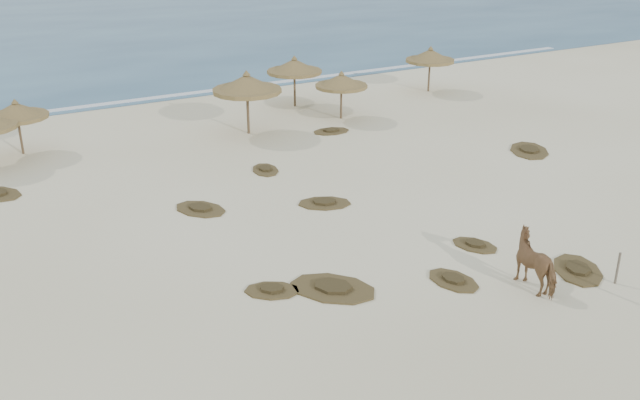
{
  "coord_description": "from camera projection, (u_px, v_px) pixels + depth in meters",
  "views": [
    {
      "loc": [
        -9.45,
        -14.91,
        10.6
      ],
      "look_at": [
        1.8,
        5.0,
        1.12
      ],
      "focal_mm": 40.0,
      "sensor_mm": 36.0,
      "label": 1
    }
  ],
  "objects": [
    {
      "name": "scrub_4",
      "position": [
        475.0,
        245.0,
        23.92
      ],
      "size": [
        1.57,
        1.87,
        0.16
      ],
      "rotation": [
        0.0,
        0.0,
        1.96
      ],
      "color": "brown",
      "rests_on": "ground"
    },
    {
      "name": "scrub_9",
      "position": [
        333.0,
        288.0,
        21.23
      ],
      "size": [
        3.06,
        3.18,
        0.16
      ],
      "rotation": [
        0.0,
        0.0,
        2.27
      ],
      "color": "brown",
      "rests_on": "ground"
    },
    {
      "name": "scrub_3",
      "position": [
        324.0,
        203.0,
        27.3
      ],
      "size": [
        2.42,
        2.08,
        0.16
      ],
      "rotation": [
        0.0,
        0.0,
        2.7
      ],
      "color": "brown",
      "rests_on": "ground"
    },
    {
      "name": "palapa_3",
      "position": [
        247.0,
        85.0,
        34.86
      ],
      "size": [
        4.28,
        4.28,
        3.2
      ],
      "rotation": [
        0.0,
        0.0,
        -0.31
      ],
      "color": "brown",
      "rests_on": "ground"
    },
    {
      "name": "foam_line",
      "position": [
        115.0,
        103.0,
        41.26
      ],
      "size": [
        70.0,
        0.6,
        0.01
      ],
      "primitive_type": "cube",
      "color": "silver",
      "rests_on": "ground"
    },
    {
      "name": "horse",
      "position": [
        538.0,
        262.0,
        21.1
      ],
      "size": [
        0.96,
        1.99,
        1.65
      ],
      "primitive_type": "imported",
      "rotation": [
        0.0,
        0.0,
        3.1
      ],
      "color": "#9A6E46",
      "rests_on": "ground"
    },
    {
      "name": "scrub_13",
      "position": [
        200.0,
        209.0,
        26.77
      ],
      "size": [
        2.27,
        2.54,
        0.16
      ],
      "rotation": [
        0.0,
        0.0,
        2.1
      ],
      "color": "brown",
      "rests_on": "ground"
    },
    {
      "name": "scrub_2",
      "position": [
        272.0,
        290.0,
        21.11
      ],
      "size": [
        1.98,
        1.78,
        0.16
      ],
      "rotation": [
        0.0,
        0.0,
        2.59
      ],
      "color": "brown",
      "rests_on": "ground"
    },
    {
      "name": "scrub_12",
      "position": [
        453.0,
        280.0,
        21.68
      ],
      "size": [
        1.43,
        1.94,
        0.16
      ],
      "rotation": [
        0.0,
        0.0,
        1.74
      ],
      "color": "brown",
      "rests_on": "ground"
    },
    {
      "name": "scrub_7",
      "position": [
        265.0,
        170.0,
        30.73
      ],
      "size": [
        1.44,
        1.89,
        0.16
      ],
      "rotation": [
        0.0,
        0.0,
        1.35
      ],
      "color": "brown",
      "rests_on": "ground"
    },
    {
      "name": "scrub_5",
      "position": [
        529.0,
        150.0,
        33.16
      ],
      "size": [
        2.96,
        3.16,
        0.16
      ],
      "rotation": [
        0.0,
        0.0,
        0.94
      ],
      "color": "brown",
      "rests_on": "ground"
    },
    {
      "name": "ocean",
      "position": [
        3.0,
        6.0,
        80.67
      ],
      "size": [
        200.0,
        100.0,
        0.01
      ],
      "primitive_type": "cube",
      "color": "navy",
      "rests_on": "ground"
    },
    {
      "name": "palapa_1",
      "position": [
        16.0,
        111.0,
        32.09
      ],
      "size": [
        3.38,
        3.38,
        2.59
      ],
      "rotation": [
        0.0,
        0.0,
        -0.25
      ],
      "color": "brown",
      "rests_on": "ground"
    },
    {
      "name": "ground",
      "position": [
        351.0,
        306.0,
        20.35
      ],
      "size": [
        160.0,
        160.0,
        0.0
      ],
      "primitive_type": "plane",
      "color": "white",
      "rests_on": "ground"
    },
    {
      "name": "scrub_10",
      "position": [
        331.0,
        131.0,
        36.0
      ],
      "size": [
        2.01,
        1.42,
        0.16
      ],
      "rotation": [
        0.0,
        0.0,
        3.04
      ],
      "color": "brown",
      "rests_on": "ground"
    },
    {
      "name": "scrub_14",
      "position": [
        578.0,
        270.0,
        22.3
      ],
      "size": [
        2.42,
        2.65,
        0.16
      ],
      "rotation": [
        0.0,
        0.0,
        1.0
      ],
      "color": "brown",
      "rests_on": "ground"
    },
    {
      "name": "fence_post_far",
      "position": [
        618.0,
        268.0,
        21.38
      ],
      "size": [
        0.1,
        0.1,
        1.04
      ],
      "primitive_type": "cylinder",
      "rotation": [
        0.0,
        0.0,
        -0.42
      ],
      "color": "#6F6153",
      "rests_on": "ground"
    },
    {
      "name": "palapa_5",
      "position": [
        341.0,
        82.0,
        37.51
      ],
      "size": [
        2.92,
        2.92,
        2.6
      ],
      "rotation": [
        0.0,
        0.0,
        0.05
      ],
      "color": "brown",
      "rests_on": "ground"
    },
    {
      "name": "palapa_4",
      "position": [
        294.0,
        67.0,
        39.8
      ],
      "size": [
        3.72,
        3.72,
        2.89
      ],
      "rotation": [
        0.0,
        0.0,
        0.24
      ],
      "color": "brown",
      "rests_on": "ground"
    },
    {
      "name": "palapa_6",
      "position": [
        430.0,
        56.0,
        43.06
      ],
      "size": [
        3.63,
        3.63,
        2.78
      ],
      "rotation": [
        0.0,
        0.0,
        -0.26
      ],
      "color": "brown",
      "rests_on": "ground"
    }
  ]
}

